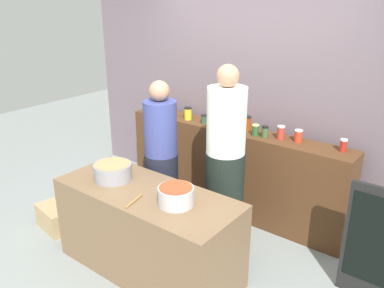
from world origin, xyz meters
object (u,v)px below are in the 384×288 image
(preserve_jar_9, at_px, (298,136))
(cook_in_cap, at_px, (225,170))
(preserve_jar_2, at_px, (188,113))
(preserve_jar_6, at_px, (255,130))
(chalkboard_sign, at_px, (374,245))
(cook_with_tongs, at_px, (162,167))
(preserve_jar_4, at_px, (215,120))
(cooking_pot_left, at_px, (113,171))
(preserve_jar_1, at_px, (174,113))
(preserve_jar_7, at_px, (265,132))
(bread_crate, at_px, (59,216))
(preserve_jar_3, at_px, (204,119))
(preserve_jar_8, at_px, (281,132))
(cooking_pot_center, at_px, (176,196))
(wooden_spoon, at_px, (134,201))
(preserve_jar_0, at_px, (162,107))
(preserve_jar_10, at_px, (343,145))
(preserve_jar_5, at_px, (247,123))

(preserve_jar_9, bearing_deg, cook_in_cap, -120.13)
(preserve_jar_2, relative_size, preserve_jar_6, 1.21)
(chalkboard_sign, bearing_deg, preserve_jar_9, 147.99)
(cook_with_tongs, bearing_deg, preserve_jar_4, 84.89)
(preserve_jar_4, bearing_deg, cooking_pot_left, -96.26)
(preserve_jar_1, relative_size, preserve_jar_7, 0.79)
(cook_with_tongs, xyz_separation_m, bread_crate, (-0.94, -0.64, -0.62))
(preserve_jar_3, xyz_separation_m, preserve_jar_4, (0.11, 0.05, -0.00))
(preserve_jar_8, bearing_deg, preserve_jar_9, 10.55)
(cooking_pot_center, bearing_deg, preserve_jar_9, 75.05)
(wooden_spoon, xyz_separation_m, cook_with_tongs, (-0.38, 0.76, -0.07))
(preserve_jar_1, bearing_deg, preserve_jar_3, 1.51)
(preserve_jar_2, height_order, bread_crate, preserve_jar_2)
(preserve_jar_6, distance_m, cook_in_cap, 0.65)
(preserve_jar_7, distance_m, preserve_jar_9, 0.34)
(wooden_spoon, bearing_deg, preserve_jar_0, 124.52)
(preserve_jar_10, bearing_deg, preserve_jar_1, -176.69)
(preserve_jar_5, bearing_deg, preserve_jar_8, -8.24)
(preserve_jar_1, distance_m, preserve_jar_6, 1.11)
(preserve_jar_4, bearing_deg, cooking_pot_center, -66.94)
(preserve_jar_7, xyz_separation_m, cook_with_tongs, (-0.74, -0.79, -0.32))
(preserve_jar_4, height_order, preserve_jar_9, preserve_jar_9)
(preserve_jar_4, height_order, cook_in_cap, cook_in_cap)
(preserve_jar_0, distance_m, wooden_spoon, 1.96)
(preserve_jar_0, bearing_deg, preserve_jar_10, 1.46)
(preserve_jar_6, relative_size, wooden_spoon, 0.51)
(preserve_jar_6, xyz_separation_m, preserve_jar_8, (0.26, 0.07, 0.01))
(preserve_jar_0, xyz_separation_m, preserve_jar_8, (1.61, 0.01, -0.00))
(preserve_jar_6, xyz_separation_m, chalkboard_sign, (1.40, -0.50, -0.55))
(preserve_jar_1, bearing_deg, preserve_jar_0, 166.53)
(preserve_jar_8, distance_m, preserve_jar_9, 0.18)
(preserve_jar_8, relative_size, cooking_pot_left, 0.41)
(preserve_jar_0, height_order, preserve_jar_7, preserve_jar_0)
(preserve_jar_7, relative_size, preserve_jar_10, 1.00)
(preserve_jar_7, distance_m, chalkboard_sign, 1.50)
(cooking_pot_center, height_order, cook_with_tongs, cook_with_tongs)
(preserve_jar_2, height_order, cook_with_tongs, cook_with_tongs)
(preserve_jar_0, distance_m, cooking_pot_left, 1.56)
(preserve_jar_0, height_order, preserve_jar_10, preserve_jar_0)
(preserve_jar_7, bearing_deg, preserve_jar_2, 179.76)
(preserve_jar_4, height_order, cook_with_tongs, cook_with_tongs)
(bread_crate, bearing_deg, preserve_jar_9, 37.05)
(preserve_jar_10, xyz_separation_m, chalkboard_sign, (0.52, -0.62, -0.55))
(preserve_jar_8, bearing_deg, cook_in_cap, -109.11)
(preserve_jar_0, distance_m, preserve_jar_3, 0.68)
(preserve_jar_4, height_order, preserve_jar_6, preserve_jar_6)
(preserve_jar_5, distance_m, wooden_spoon, 1.69)
(preserve_jar_1, distance_m, chalkboard_sign, 2.61)
(cooking_pot_center, xyz_separation_m, cook_in_cap, (-0.02, 0.75, -0.05))
(preserve_jar_8, bearing_deg, preserve_jar_3, -176.60)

